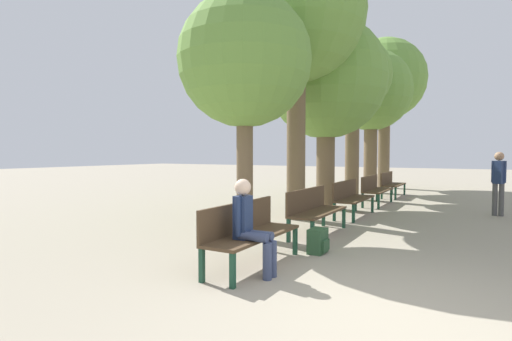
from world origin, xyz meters
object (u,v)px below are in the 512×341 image
Objects in this scene: bench_row_0 at (248,229)px; tree_row_3 at (353,78)px; bench_row_2 at (351,196)px; tree_row_0 at (245,62)px; pedestrian_far at (499,179)px; bench_row_3 at (374,188)px; person_seated at (250,224)px; tree_row_4 at (371,92)px; tree_row_2 at (326,80)px; backpack at (318,241)px; bench_row_1 at (314,208)px; tree_row_1 at (297,15)px; bench_row_4 at (391,182)px; tree_row_5 at (385,80)px.

tree_row_3 is at bearing 96.79° from bench_row_0.
bench_row_2 is 0.34× the size of tree_row_3.
tree_row_0 is 2.83× the size of pedestrian_far.
bench_row_3 is at bearing 90.00° from bench_row_0.
tree_row_3 is at bearing 98.05° from person_seated.
tree_row_3 is 2.58m from tree_row_4.
pedestrian_far is (4.25, 0.84, -2.72)m from tree_row_2.
bench_row_2 is 4.84× the size of backpack.
tree_row_2 is at bearing 108.49° from backpack.
tree_row_2 is at bearing 101.30° from person_seated.
tree_row_2 is at bearing 106.28° from bench_row_1.
tree_row_1 is at bearing -90.00° from tree_row_2.
bench_row_4 is at bearing 90.00° from bench_row_2.
bench_row_3 is 3.61m from tree_row_2.
pedestrian_far is at bearing 11.15° from tree_row_2.
pedestrian_far is (2.61, 5.76, 0.73)m from backpack.
bench_row_4 is at bearing -74.35° from tree_row_5.
tree_row_3 is at bearing -90.00° from tree_row_4.
tree_row_4 is 10.96m from backpack.
tree_row_2 reaches higher than bench_row_0.
person_seated is 7.85m from pedestrian_far.
backpack is (0.36, 1.50, -0.48)m from person_seated.
person_seated is (0.24, -10.41, 0.15)m from bench_row_4.
tree_row_0 is (-1.04, -3.40, 2.76)m from bench_row_2.
tree_row_5 is (0.00, 5.05, 0.71)m from tree_row_3.
tree_row_4 reaches higher than tree_row_3.
person_seated reaches higher than bench_row_0.
pedestrian_far reaches higher than bench_row_4.
tree_row_1 is at bearing -135.29° from bench_row_2.
tree_row_4 is at bearing 90.00° from tree_row_3.
bench_row_2 is 1.50× the size of person_seated.
pedestrian_far is (4.25, -1.81, -3.20)m from tree_row_3.
tree_row_5 is (-1.04, 11.27, 4.31)m from bench_row_1.
bench_row_3 is at bearing 95.40° from backpack.
tree_row_1 is at bearing -90.00° from tree_row_3.
tree_row_1 reaches higher than bench_row_0.
tree_row_0 is at bearing -90.00° from tree_row_1.
bench_row_0 is at bearing -117.45° from backpack.
tree_row_1 reaches higher than tree_row_0.
bench_row_2 is 5.03m from bench_row_4.
tree_row_1 reaches higher than bench_row_2.
bench_row_4 is (0.00, 2.52, 0.00)m from bench_row_3.
person_seated is 1.62m from backpack.
bench_row_1 is 1.00× the size of bench_row_4.
tree_row_0 is at bearing -99.98° from bench_row_3.
pedestrian_far is at bearing 30.40° from bench_row_2.
bench_row_3 is 2.52m from bench_row_4.
pedestrian_far is (4.25, -6.87, -3.91)m from tree_row_5.
person_seated is (0.24, -0.34, 0.15)m from bench_row_0.
tree_row_1 is (-1.04, 1.49, 4.31)m from bench_row_1.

